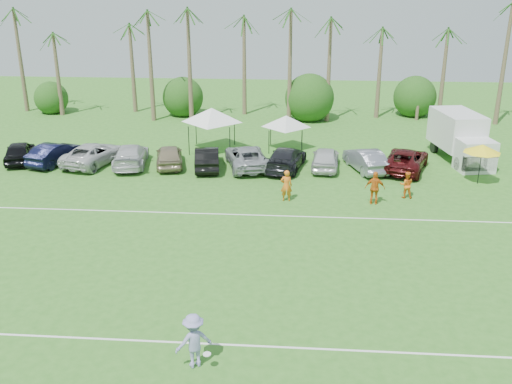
{
  "coord_description": "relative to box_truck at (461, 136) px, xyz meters",
  "views": [
    {
      "loc": [
        5.07,
        -15.01,
        12.2
      ],
      "look_at": [
        2.89,
        13.39,
        1.6
      ],
      "focal_mm": 40.0,
      "sensor_mm": 36.0,
      "label": 1
    }
  ],
  "objects": [
    {
      "name": "parked_car_6",
      "position": [
        -15.08,
        -2.87,
        -1.03
      ],
      "size": [
        3.82,
        5.91,
        1.52
      ],
      "primitive_type": "imported",
      "rotation": [
        0.0,
        0.0,
        3.4
      ],
      "color": "#94979D",
      "rests_on": "ground"
    },
    {
      "name": "sideline_player_b",
      "position": [
        -5.09,
        -8.0,
        -0.97
      ],
      "size": [
        0.83,
        0.67,
        1.63
      ],
      "primitive_type": "imported",
      "rotation": [
        0.0,
        0.0,
        3.07
      ],
      "color": "orange",
      "rests_on": "ground"
    },
    {
      "name": "parked_car_3",
      "position": [
        -23.2,
        -3.08,
        -1.03
      ],
      "size": [
        2.9,
        5.49,
        1.52
      ],
      "primitive_type": "imported",
      "rotation": [
        0.0,
        0.0,
        3.3
      ],
      "color": "silver",
      "rests_on": "ground"
    },
    {
      "name": "parked_car_0",
      "position": [
        -31.31,
        -2.84,
        -1.03
      ],
      "size": [
        3.03,
        4.78,
        1.52
      ],
      "primitive_type": "imported",
      "rotation": [
        0.0,
        0.0,
        3.44
      ],
      "color": "black",
      "rests_on": "ground"
    },
    {
      "name": "parked_car_10",
      "position": [
        -4.26,
        -2.7,
        -1.03
      ],
      "size": [
        4.16,
        5.98,
        1.52
      ],
      "primitive_type": "imported",
      "rotation": [
        0.0,
        0.0,
        2.81
      ],
      "color": "#430C0E",
      "rests_on": "ground"
    },
    {
      "name": "sideline_player_a",
      "position": [
        -12.19,
        -9.04,
        -0.84
      ],
      "size": [
        0.71,
        0.49,
        1.89
      ],
      "primitive_type": "imported",
      "rotation": [
        0.0,
        0.0,
        3.2
      ],
      "color": "orange",
      "rests_on": "ground"
    },
    {
      "name": "sideline_player_c",
      "position": [
        -7.08,
        -9.17,
        -0.81
      ],
      "size": [
        1.18,
        0.57,
        1.96
      ],
      "primitive_type": "imported",
      "rotation": [
        0.0,
        0.0,
        3.06
      ],
      "color": "orange",
      "rests_on": "ground"
    },
    {
      "name": "parked_car_1",
      "position": [
        -28.61,
        -3.04,
        -1.03
      ],
      "size": [
        2.86,
        4.87,
        1.52
      ],
      "primitive_type": "imported",
      "rotation": [
        0.0,
        0.0,
        2.85
      ],
      "color": "black",
      "rests_on": "ground"
    },
    {
      "name": "field_lines",
      "position": [
        -16.63,
        -17.4,
        -1.78
      ],
      "size": [
        80.0,
        12.1,
        0.01
      ],
      "color": "white",
      "rests_on": "ground"
    },
    {
      "name": "palm_tree_0",
      "position": [
        -38.63,
        12.6,
        5.69
      ],
      "size": [
        2.4,
        2.4,
        8.9
      ],
      "color": "brown",
      "rests_on": "ground"
    },
    {
      "name": "palm_tree_1",
      "position": [
        -33.63,
        12.6,
        6.57
      ],
      "size": [
        2.4,
        2.4,
        9.9
      ],
      "color": "brown",
      "rests_on": "ground"
    },
    {
      "name": "palm_tree_5",
      "position": [
        -16.63,
        12.6,
        6.57
      ],
      "size": [
        2.4,
        2.4,
        9.9
      ],
      "color": "brown",
      "rests_on": "ground"
    },
    {
      "name": "market_umbrella",
      "position": [
        -0.06,
        -5.11,
        0.54
      ],
      "size": [
        2.33,
        2.33,
        2.6
      ],
      "color": "black",
      "rests_on": "ground"
    },
    {
      "name": "parked_car_4",
      "position": [
        -20.49,
        -2.96,
        -1.03
      ],
      "size": [
        2.72,
        4.73,
        1.52
      ],
      "primitive_type": "imported",
      "rotation": [
        0.0,
        0.0,
        3.36
      ],
      "color": "gray",
      "rests_on": "ground"
    },
    {
      "name": "palm_tree_10",
      "position": [
        6.37,
        12.6,
        7.43
      ],
      "size": [
        2.4,
        2.4,
        10.9
      ],
      "color": "brown",
      "rests_on": "ground"
    },
    {
      "name": "palm_tree_2",
      "position": [
        -28.63,
        12.6,
        7.43
      ],
      "size": [
        2.4,
        2.4,
        10.9
      ],
      "color": "brown",
      "rests_on": "ground"
    },
    {
      "name": "palm_tree_3",
      "position": [
        -24.63,
        12.6,
        8.28
      ],
      "size": [
        2.4,
        2.4,
        11.9
      ],
      "color": "brown",
      "rests_on": "ground"
    },
    {
      "name": "palm_tree_8",
      "position": [
        -3.63,
        12.6,
        5.69
      ],
      "size": [
        2.4,
        2.4,
        8.9
      ],
      "color": "brown",
      "rests_on": "ground"
    },
    {
      "name": "parked_car_5",
      "position": [
        -17.78,
        -3.28,
        -1.03
      ],
      "size": [
        2.27,
        4.79,
        1.52
      ],
      "primitive_type": "imported",
      "rotation": [
        0.0,
        0.0,
        3.29
      ],
      "color": "black",
      "rests_on": "ground"
    },
    {
      "name": "palm_tree_6",
      "position": [
        -12.63,
        12.6,
        7.43
      ],
      "size": [
        2.4,
        2.4,
        10.9
      ],
      "color": "brown",
      "rests_on": "ground"
    },
    {
      "name": "parked_car_8",
      "position": [
        -9.67,
        -2.7,
        -1.03
      ],
      "size": [
        2.15,
        4.58,
        1.52
      ],
      "primitive_type": "imported",
      "rotation": [
        0.0,
        0.0,
        3.06
      ],
      "color": "silver",
      "rests_on": "ground"
    },
    {
      "name": "bush_tree_0",
      "position": [
        -35.63,
        13.6,
        0.01
      ],
      "size": [
        4.0,
        4.0,
        4.0
      ],
      "color": "brown",
      "rests_on": "ground"
    },
    {
      "name": "parked_car_9",
      "position": [
        -6.96,
        -2.87,
        -1.03
      ],
      "size": [
        2.91,
        4.87,
        1.52
      ],
      "primitive_type": "imported",
      "rotation": [
        0.0,
        0.0,
        3.45
      ],
      "color": "slate",
      "rests_on": "ground"
    },
    {
      "name": "bush_tree_2",
      "position": [
        -10.63,
        13.6,
        0.01
      ],
      "size": [
        4.0,
        4.0,
        4.0
      ],
      "color": "brown",
      "rests_on": "ground"
    },
    {
      "name": "parked_car_2",
      "position": [
        -25.9,
        -2.94,
        -1.03
      ],
      "size": [
        3.7,
        5.89,
        1.52
      ],
      "primitive_type": "imported",
      "rotation": [
        0.0,
        0.0,
        2.91
      ],
      "color": "#BEBEBF",
      "rests_on": "ground"
    },
    {
      "name": "palm_tree_7",
      "position": [
        -8.63,
        12.6,
        8.28
      ],
      "size": [
        2.4,
        2.4,
        11.9
      ],
      "color": "brown",
      "rests_on": "ground"
    },
    {
      "name": "frisbee_player",
      "position": [
        -14.84,
        -24.63,
        -0.81
      ],
      "size": [
        1.46,
        1.24,
        1.96
      ],
      "rotation": [
        0.0,
        0.0,
        3.63
      ],
      "color": "#8C8BC5",
      "rests_on": "ground"
    },
    {
      "name": "palm_tree_9",
      "position": [
        1.37,
        12.6,
        6.57
      ],
      "size": [
        2.4,
        2.4,
        9.9
      ],
      "color": "brown",
      "rests_on": "ground"
    },
    {
      "name": "canopy_tent_right",
      "position": [
        -12.51,
        1.81,
        0.86
      ],
      "size": [
        3.82,
        3.82,
        3.09
      ],
      "color": "black",
      "rests_on": "ground"
    },
    {
      "name": "bush_tree_1",
      "position": [
        -22.63,
        13.6,
        0.01
      ],
      "size": [
        4.0,
        4.0,
        4.0
      ],
      "color": "brown",
      "rests_on": "ground"
    },
    {
      "name": "palm_tree_4",
      "position": [
        -20.63,
        12.6,
        5.69
      ],
      "size": [
        2.4,
        2.4,
        8.9
      ],
      "color": "brown",
      "rests_on": "ground"
    },
    {
      "name": "canopy_tent_left",
      "position": [
        -18.09,
        1.3,
        1.46
      ],
      "size": [
        4.68,
        4.68,
        3.79
      ],
      "color": "black",
      "rests_on": "ground"
    },
    {
      "name": "parked_car_7",
      "position": [
        -12.37,
        -3.01,
        -1.03
      ],
      "size": [
        3.09,
        5.53,
        1.52
      ],
      "primitive_type": "imported",
      "rotation": [
        0.0,
        0.0,
        2.95
      ],
      "color": "black",
      "rests_on": "ground"
    },
    {
      "name": "ground",
      "position": [
        -16.63,
        -25.4,
        -1.79
      ],
      "size": [
        120.0,
        120.0,
        0.0
      ],
      "primitive_type": "plane",
      "color": "#336F21",
      "rests_on": "ground"
    },
    {
      "name": "bush_tree_3",
      "position": [
        -0.63,
        13.6,
        0.01
      ],
      "size": [
        4.0,
        4.0,
        4.0
      ],
      "color": "brown",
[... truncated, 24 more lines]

